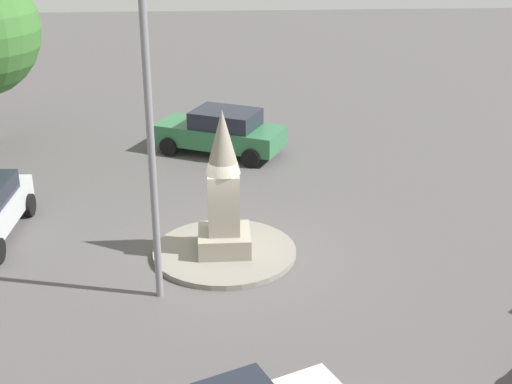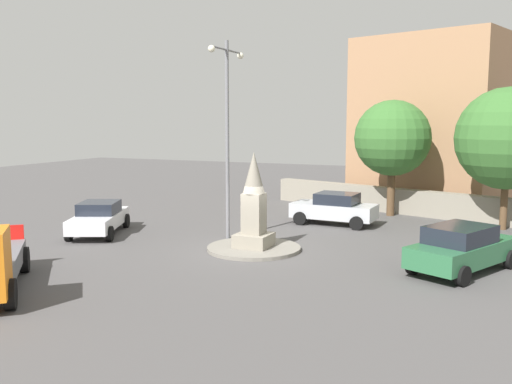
# 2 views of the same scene
# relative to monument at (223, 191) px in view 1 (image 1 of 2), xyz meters

# --- Properties ---
(ground_plane) EXTENTS (80.00, 80.00, 0.00)m
(ground_plane) POSITION_rel_monument_xyz_m (0.00, 0.00, -1.73)
(ground_plane) COLOR #4F4C4C
(traffic_island) EXTENTS (3.62, 3.62, 0.14)m
(traffic_island) POSITION_rel_monument_xyz_m (0.00, 0.00, -1.67)
(traffic_island) COLOR gray
(traffic_island) RESTS_ON ground
(monument) EXTENTS (1.30, 1.30, 3.66)m
(monument) POSITION_rel_monument_xyz_m (0.00, 0.00, 0.00)
(monument) COLOR gray
(monument) RESTS_ON traffic_island
(streetlamp) EXTENTS (2.88, 0.28, 8.20)m
(streetlamp) POSITION_rel_monument_xyz_m (1.51, 1.88, 3.18)
(streetlamp) COLOR slate
(streetlamp) RESTS_ON ground
(car_green_parked_left) EXTENTS (4.72, 3.48, 1.57)m
(car_green_parked_left) POSITION_rel_monument_xyz_m (-0.07, -7.55, -0.92)
(car_green_parked_left) COLOR #2D6B42
(car_green_parked_left) RESTS_ON ground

